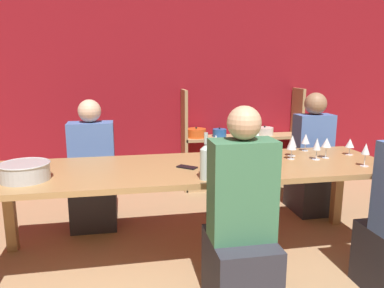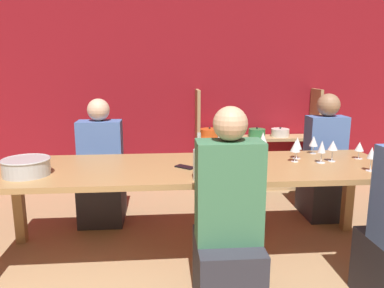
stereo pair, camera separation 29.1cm
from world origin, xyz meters
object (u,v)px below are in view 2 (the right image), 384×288
Objects in this scene: wine_glass_white_c at (297,144)px; person_near_a at (228,241)px; wine_glass_red_b at (359,147)px; wine_glass_red_c at (333,146)px; person_far_a at (102,177)px; wine_glass_white_b at (219,142)px; dining_table at (193,175)px; wine_glass_empty_a at (372,154)px; wine_bottle_green at (199,161)px; wine_bottle_dark at (234,153)px; wine_glass_white_a at (295,147)px; shelf_unit at (253,152)px; wine_glass_red_f at (263,138)px; wine_glass_red_e at (251,151)px; person_far_b at (323,171)px; cell_phone at (185,167)px; wine_glass_red_a at (314,142)px; wine_glass_red_d at (322,148)px; mixing_bowl at (26,166)px.

person_near_a reaches higher than wine_glass_white_c.
wine_glass_red_c is (-0.26, -0.07, 0.03)m from wine_glass_red_b.
wine_glass_white_c is 0.15× the size of person_far_a.
dining_table is at bearing -130.10° from wine_glass_white_b.
wine_glass_empty_a is at bearing -45.75° from wine_glass_white_c.
wine_bottle_green is at bearing -175.17° from wine_glass_empty_a.
wine_bottle_dark is at bearing -155.16° from wine_glass_white_c.
shelf_unit is at bearing 87.68° from wine_glass_white_a.
wine_bottle_green is 0.25× the size of person_near_a.
dining_table is 0.77m from wine_glass_red_f.
wine_glass_white_b is at bearing 152.77° from wine_glass_empty_a.
wine_glass_red_e is at bearing -172.17° from wine_glass_red_b.
wine_glass_red_b is 0.78× the size of wine_glass_white_c.
dining_table is 0.48m from wine_glass_red_e.
person_near_a reaches higher than wine_glass_red_e.
person_near_a is at bearing -107.36° from shelf_unit.
person_far_b is (-0.01, 0.60, -0.38)m from wine_glass_red_b.
wine_glass_red_f is at bearing 30.84° from cell_phone.
wine_bottle_green reaches higher than wine_glass_red_e.
wine_glass_empty_a is 0.97× the size of wine_glass_red_f.
wine_bottle_dark is 0.18m from wine_glass_red_e.
wine_glass_white_c is 0.15× the size of person_far_b.
cell_phone is at bearing -132.93° from wine_glass_white_b.
wine_glass_red_e is 1.24m from person_far_b.
wine_glass_red_e is (-0.63, -0.34, 0.01)m from wine_glass_red_a.
wine_glass_white_c is (0.63, -0.12, -0.00)m from wine_glass_white_b.
wine_bottle_green is 0.55m from person_near_a.
wine_glass_white_b is at bearing 164.77° from wine_glass_red_c.
person_far_b is at bearing 27.79° from dining_table.
wine_glass_red_b is at bearing 34.03° from person_near_a.
person_far_b reaches higher than wine_glass_white_a.
wine_glass_red_b is at bearing 73.48° from wine_glass_empty_a.
wine_glass_red_d is at bearing 0.46° from dining_table.
wine_glass_red_b is at bearing 11.49° from wine_bottle_dark.
wine_glass_red_f is (0.20, 0.39, 0.02)m from wine_glass_red_e.
dining_table is at bearing 6.86° from mixing_bowl.
wine_glass_red_c is at bearing 19.10° from wine_glass_red_d.
person_far_b reaches higher than person_far_a.
wine_glass_red_a is 0.37m from wine_glass_red_b.
wine_glass_red_d reaches higher than wine_glass_red_a.
mixing_bowl is 2.30m from wine_glass_red_a.
wine_bottle_dark is 0.38m from cell_phone.
wine_glass_white_c is at bearing 174.62° from wine_glass_red_b.
wine_bottle_green is at bearing -10.07° from mixing_bowl.
wine_bottle_dark is at bearing -149.18° from wine_glass_red_e.
shelf_unit is at bearing 40.86° from mixing_bowl.
wine_glass_white_b is at bearing 70.08° from wine_bottle_green.
wine_bottle_green is 1.77m from person_far_b.
wine_bottle_dark is at bearing 140.94° from person_far_a.
wine_glass_white_c reaches higher than cell_phone.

